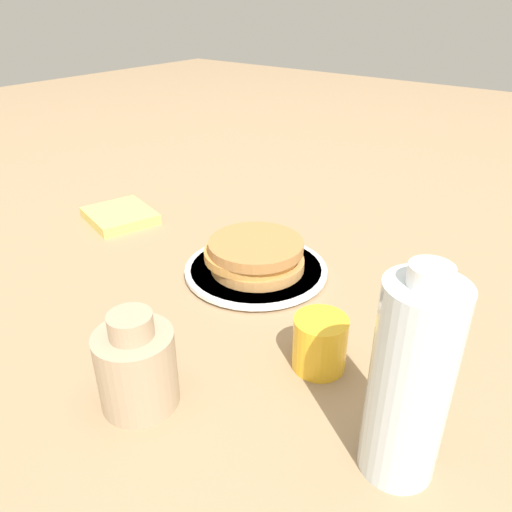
% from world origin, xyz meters
% --- Properties ---
extents(ground_plane, '(4.00, 4.00, 0.00)m').
position_xyz_m(ground_plane, '(0.00, 0.00, 0.00)').
color(ground_plane, '#9E7F5B').
extents(plate, '(0.23, 0.23, 0.01)m').
position_xyz_m(plate, '(0.02, 0.02, 0.01)').
color(plate, white).
rests_on(plate, ground_plane).
extents(pancake_stack, '(0.16, 0.16, 0.05)m').
position_xyz_m(pancake_stack, '(0.02, 0.02, 0.04)').
color(pancake_stack, tan).
rests_on(pancake_stack, plate).
extents(juice_glass, '(0.07, 0.07, 0.07)m').
position_xyz_m(juice_glass, '(0.22, -0.11, 0.03)').
color(juice_glass, yellow).
rests_on(juice_glass, ground_plane).
extents(cream_jug, '(0.09, 0.09, 0.12)m').
position_xyz_m(cream_jug, '(0.10, -0.29, 0.05)').
color(cream_jug, tan).
rests_on(cream_jug, ground_plane).
extents(water_bottle_near, '(0.07, 0.07, 0.23)m').
position_xyz_m(water_bottle_near, '(0.36, -0.19, 0.11)').
color(water_bottle_near, silver).
rests_on(water_bottle_near, ground_plane).
extents(napkin, '(0.16, 0.15, 0.02)m').
position_xyz_m(napkin, '(-0.33, 0.02, 0.01)').
color(napkin, '#E5D166').
rests_on(napkin, ground_plane).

